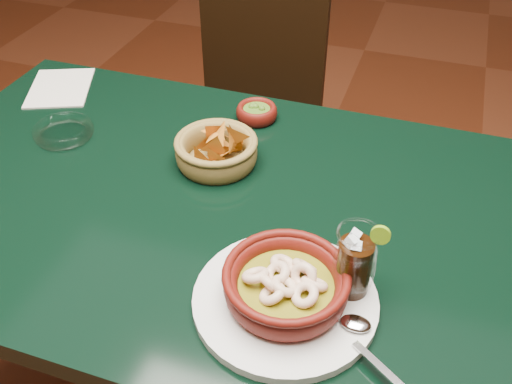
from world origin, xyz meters
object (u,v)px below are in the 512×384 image
(chip_basket, at_px, (217,151))
(dining_chair, at_px, (251,111))
(shrimp_plate, at_px, (286,289))
(cola_drink, at_px, (354,266))
(dining_table, at_px, (193,233))

(chip_basket, bearing_deg, dining_chair, 102.88)
(shrimp_plate, distance_m, chip_basket, 0.39)
(cola_drink, bearing_deg, dining_chair, 118.46)
(dining_chair, height_order, cola_drink, dining_chair)
(dining_chair, distance_m, shrimp_plate, 1.02)
(dining_table, height_order, cola_drink, cola_drink)
(shrimp_plate, bearing_deg, dining_chair, 112.41)
(dining_chair, bearing_deg, chip_basket, -77.12)
(shrimp_plate, height_order, chip_basket, chip_basket)
(dining_table, xyz_separation_m, shrimp_plate, (0.25, -0.19, 0.13))
(chip_basket, bearing_deg, dining_table, -95.57)
(shrimp_plate, relative_size, cola_drink, 2.37)
(shrimp_plate, bearing_deg, chip_basket, 127.52)
(dining_table, distance_m, shrimp_plate, 0.34)
(shrimp_plate, relative_size, chip_basket, 1.82)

